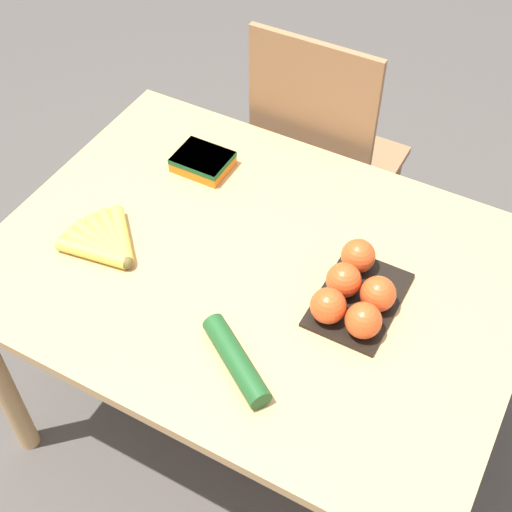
# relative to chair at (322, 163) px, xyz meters

# --- Properties ---
(ground_plane) EXTENTS (12.00, 12.00, 0.00)m
(ground_plane) POSITION_rel_chair_xyz_m (0.11, -0.64, -0.52)
(ground_plane) COLOR #4C4742
(dining_table) EXTENTS (1.26, 0.93, 0.73)m
(dining_table) POSITION_rel_chair_xyz_m (0.11, -0.64, 0.12)
(dining_table) COLOR tan
(dining_table) RESTS_ON ground_plane
(chair) EXTENTS (0.42, 0.40, 1.02)m
(chair) POSITION_rel_chair_xyz_m (0.00, 0.00, 0.00)
(chair) COLOR #8E6642
(chair) RESTS_ON ground_plane
(banana_bunch) EXTENTS (0.20, 0.19, 0.04)m
(banana_bunch) POSITION_rel_chair_xyz_m (-0.23, -0.77, 0.23)
(banana_bunch) COLOR brown
(banana_bunch) RESTS_ON dining_table
(tomato_pack) EXTENTS (0.18, 0.26, 0.09)m
(tomato_pack) POSITION_rel_chair_xyz_m (0.36, -0.64, 0.26)
(tomato_pack) COLOR black
(tomato_pack) RESTS_ON dining_table
(carrot_bag) EXTENTS (0.15, 0.12, 0.04)m
(carrot_bag) POSITION_rel_chair_xyz_m (-0.18, -0.40, 0.24)
(carrot_bag) COLOR orange
(carrot_bag) RESTS_ON dining_table
(cucumber_near) EXTENTS (0.22, 0.17, 0.05)m
(cucumber_near) POSITION_rel_chair_xyz_m (0.21, -0.91, 0.24)
(cucumber_near) COLOR #1E5123
(cucumber_near) RESTS_ON dining_table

